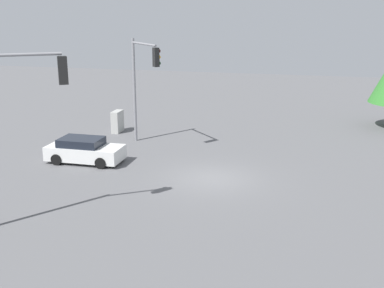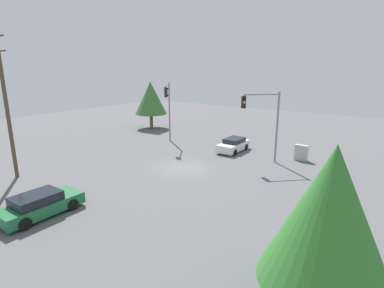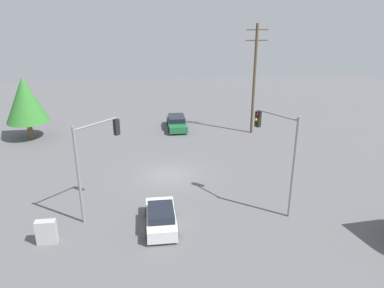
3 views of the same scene
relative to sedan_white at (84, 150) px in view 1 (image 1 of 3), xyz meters
The scene contains 5 objects.
ground_plane 7.45m from the sedan_white, 97.55° to the right, with size 80.00×80.00×0.00m, color #5B5B5E.
sedan_white is the anchor object (origin of this frame).
traffic_signal_main 8.69m from the sedan_white, behind, with size 2.02×2.86×6.79m.
traffic_signal_cross 5.79m from the sedan_white, 27.69° to the right, with size 2.61×2.53×6.42m.
electrical_cabinet 6.68m from the sedan_white, ahead, with size 1.15×0.50×1.46m, color #B2B2AD.
Camera 1 is at (-22.06, -4.44, 8.19)m, focal length 45.00 mm.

